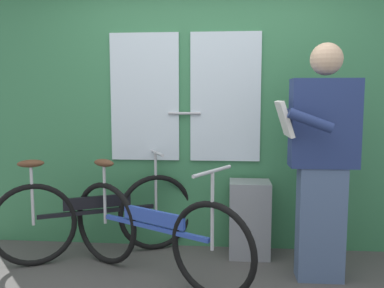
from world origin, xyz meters
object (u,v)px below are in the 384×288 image
bicycle_near_door (153,232)px  passenger_reading_newspaper (321,158)px  trash_bin_by_wall (249,219)px  bicycle_leaning_behind (97,216)px

bicycle_near_door → passenger_reading_newspaper: bearing=35.0°
trash_bin_by_wall → bicycle_near_door: bearing=-145.1°
bicycle_leaning_behind → bicycle_near_door: bearing=-59.6°
bicycle_near_door → bicycle_leaning_behind: size_ratio=0.97×
bicycle_leaning_behind → passenger_reading_newspaper: size_ratio=0.89×
bicycle_near_door → trash_bin_by_wall: 0.89m
passenger_reading_newspaper → bicycle_leaning_behind: bearing=-8.9°
bicycle_near_door → trash_bin_by_wall: size_ratio=2.30×
trash_bin_by_wall → bicycle_leaning_behind: bearing=-173.3°
bicycle_near_door → bicycle_leaning_behind: bearing=176.1°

